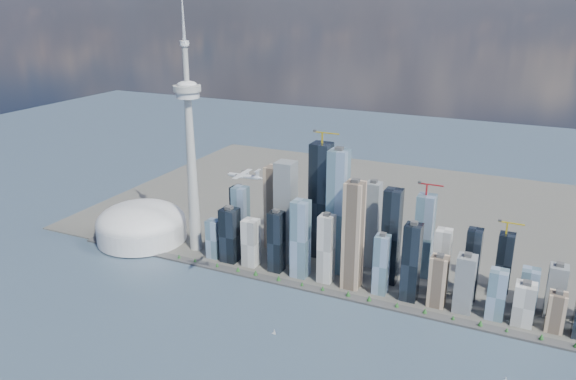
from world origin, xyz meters
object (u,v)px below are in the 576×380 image
at_px(sailboat_east, 506,380).
at_px(needle_tower, 190,146).
at_px(dome_stadium, 141,224).
at_px(airplane, 244,176).
at_px(sailboat_west, 274,332).

bearing_deg(sailboat_east, needle_tower, 172.58).
bearing_deg(sailboat_east, dome_stadium, 175.94).
bearing_deg(dome_stadium, airplane, -25.61).
distance_m(dome_stadium, sailboat_west, 492.77).
relative_size(needle_tower, dome_stadium, 2.75).
relative_size(sailboat_west, sailboat_east, 1.27).
distance_m(needle_tower, sailboat_west, 442.24).
height_order(dome_stadium, sailboat_west, dome_stadium).
relative_size(needle_tower, sailboat_east, 65.74).
xyz_separation_m(needle_tower, sailboat_west, (302.65, -223.51, -232.43)).
height_order(dome_stadium, sailboat_east, dome_stadium).
height_order(airplane, sailboat_west, airplane).
distance_m(airplane, sailboat_west, 264.62).
relative_size(dome_stadium, sailboat_west, 18.84).
xyz_separation_m(dome_stadium, sailboat_east, (800.95, -179.34, -36.75)).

